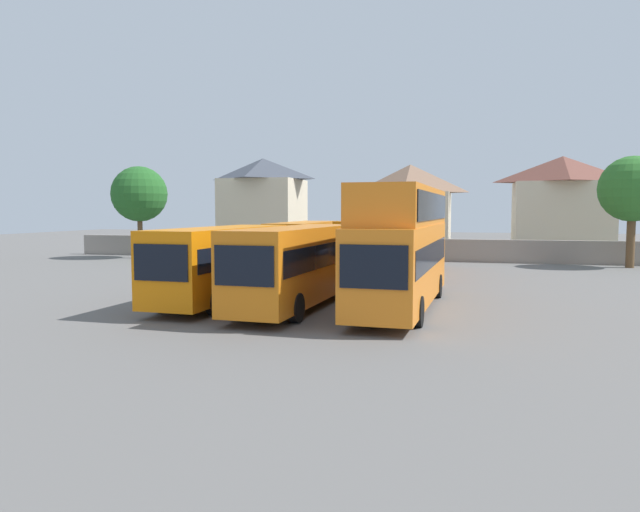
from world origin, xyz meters
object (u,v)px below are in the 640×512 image
Objects in this scene: bus_3 at (402,241)px; house_terrace_left at (263,204)px; tree_left_of_lot at (139,194)px; bus_1 at (222,260)px; house_terrace_right at (562,205)px; bus_6 at (417,231)px; bus_2 at (297,262)px; bus_5 at (368,243)px; house_terrace_centre at (410,207)px; bus_4 at (304,243)px; tree_behind_wall at (633,189)px.

house_terrace_left is at bearing -149.11° from bus_3.
bus_1 is at bearing -51.39° from tree_left_of_lot.
house_terrace_right is 1.14× the size of tree_left_of_lot.
house_terrace_left is at bearing -137.45° from bus_6.
bus_2 is 1.16× the size of house_terrace_left.
bus_3 is at bearing -61.52° from house_terrace_left.
house_terrace_right is (14.33, 19.27, 2.56)m from bus_5.
house_terrace_centre is (4.94, 34.13, 2.45)m from bus_1.
bus_5 is at bearing -91.74° from house_terrace_centre.
house_terrace_centre is at bearing 173.82° from bus_1.
bus_6 reaches higher than bus_4.
bus_4 is (-8.09, 13.61, -0.94)m from bus_3.
bus_3 reaches higher than bus_4.
bus_4 is 1.19× the size of house_terrace_right.
bus_5 is 1.43× the size of tree_behind_wall.
bus_2 is at bearing -92.18° from house_terrace_centre.
bus_2 reaches higher than bus_1.
house_terrace_left is 1.20× the size of tree_left_of_lot.
house_terrace_right is at bearing 152.40° from bus_1.
bus_1 is at bearing -0.72° from bus_4.
bus_5 reaches higher than bus_4.
bus_4 is at bearing -90.37° from bus_6.
tree_left_of_lot is at bearing -161.41° from house_terrace_right.
house_terrace_left is at bearing -145.43° from bus_5.
house_terrace_right reaches higher than bus_3.
bus_3 is 15.86m from bus_4.
bus_3 is 13.44m from bus_6.
bus_4 is at bearing -177.39° from bus_1.
house_terrace_left reaches higher than tree_behind_wall.
house_terrace_right is (18.78, 18.88, 2.66)m from bus_4.
tree_left_of_lot reaches higher than bus_5.
bus_2 is 36.55m from house_terrace_right.
tree_behind_wall is (14.39, 8.19, 2.81)m from bus_6.
house_terrace_left is 1.05× the size of house_terrace_right.
bus_4 is at bearing -162.37° from bus_2.
house_terrace_centre is (14.89, 0.87, -0.41)m from house_terrace_left.
house_terrace_centre reaches higher than tree_behind_wall.
bus_2 is 4.48m from bus_3.
bus_1 is at bearing -119.66° from house_terrace_right.
bus_3 reaches higher than bus_6.
bus_5 is (4.31, 13.47, 0.07)m from bus_1.
bus_6 is 1.29× the size of house_terrace_right.
house_terrace_right is at bearing -1.05° from house_terrace_left.
bus_4 is 7.59m from bus_6.
bus_2 is at bearing -4.04° from bus_5.
house_terrace_centre reaches higher than bus_5.
bus_4 is 1.25× the size of house_terrace_centre.
tree_behind_wall is at bearing -36.03° from house_terrace_centre.
tree_left_of_lot is at bearing -118.46° from house_terrace_left.
bus_3 reaches higher than bus_1.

